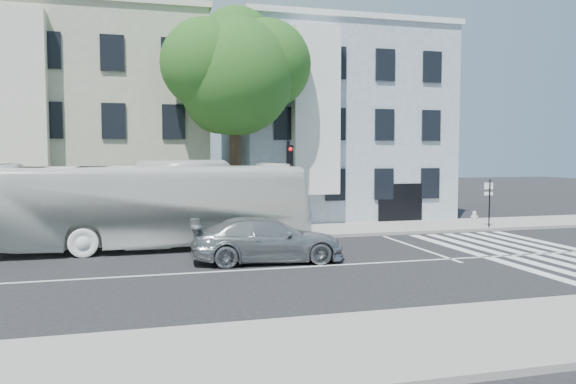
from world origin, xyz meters
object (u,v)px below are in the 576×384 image
object	(u,v)px
bus	(150,205)
fire_hydrant	(474,217)
sedan	(267,240)
traffic_signal	(289,176)

from	to	relation	value
bus	fire_hydrant	bearing A→B (deg)	-81.41
bus	sedan	distance (m)	5.69
bus	fire_hydrant	world-z (taller)	bus
traffic_signal	fire_hydrant	world-z (taller)	traffic_signal
sedan	traffic_signal	bearing A→B (deg)	-19.35
traffic_signal	fire_hydrant	bearing A→B (deg)	19.53
bus	fire_hydrant	xyz separation A→B (m)	(16.85, 2.81, -1.31)
sedan	fire_hydrant	size ratio (longest dim) A/B	8.31
traffic_signal	fire_hydrant	xyz separation A→B (m)	(10.77, 1.92, -2.37)
bus	sedan	size ratio (longest dim) A/B	2.36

